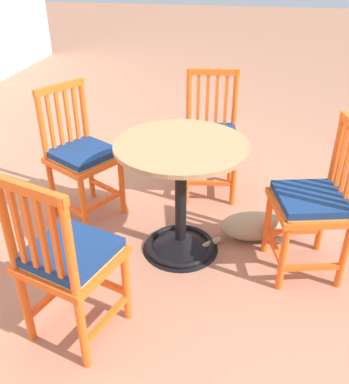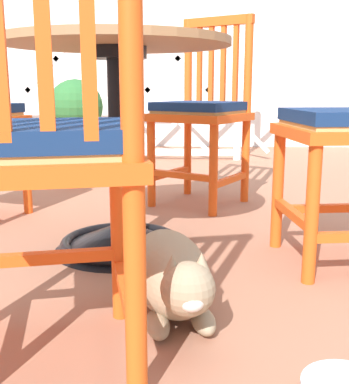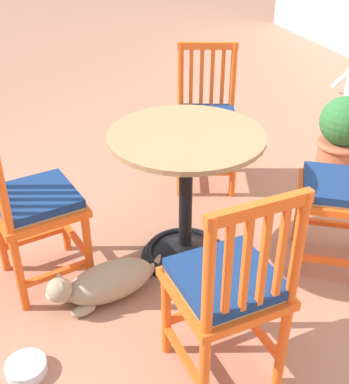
# 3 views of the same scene
# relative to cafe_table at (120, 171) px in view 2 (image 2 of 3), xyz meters

# --- Properties ---
(ground_plane) EXTENTS (24.00, 24.00, 0.00)m
(ground_plane) POSITION_rel_cafe_table_xyz_m (0.00, -0.22, -0.28)
(ground_plane) COLOR #A36B51
(lattice_fence_panel) EXTENTS (2.91, 0.06, 1.10)m
(lattice_fence_panel) POSITION_rel_cafe_table_xyz_m (-0.58, 2.22, 0.27)
(lattice_fence_panel) COLOR white
(lattice_fence_panel) RESTS_ON ground_plane
(cafe_table) EXTENTS (0.76, 0.76, 0.73)m
(cafe_table) POSITION_rel_cafe_table_xyz_m (0.00, 0.00, 0.00)
(cafe_table) COLOR black
(cafe_table) RESTS_ON ground_plane
(orange_chair_near_fence) EXTENTS (0.48, 0.48, 0.91)m
(orange_chair_near_fence) POSITION_rel_cafe_table_xyz_m (-0.04, -0.75, 0.16)
(orange_chair_near_fence) COLOR #EA5619
(orange_chair_near_fence) RESTS_ON ground_plane
(orange_chair_at_corner) EXTENTS (0.55, 0.55, 0.91)m
(orange_chair_at_corner) POSITION_rel_cafe_table_xyz_m (0.30, 0.73, 0.16)
(orange_chair_at_corner) COLOR #EA5619
(orange_chair_at_corner) RESTS_ON ground_plane
(tabby_cat) EXTENTS (0.40, 0.68, 0.23)m
(tabby_cat) POSITION_rel_cafe_table_xyz_m (0.20, -0.48, -0.19)
(tabby_cat) COLOR #9E896B
(tabby_cat) RESTS_ON ground_plane
(terracotta_planter) EXTENTS (0.32, 0.32, 0.62)m
(terracotta_planter) POSITION_rel_cafe_table_xyz_m (-0.44, 1.22, 0.04)
(terracotta_planter) COLOR #B25B3D
(terracotta_planter) RESTS_ON ground_plane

